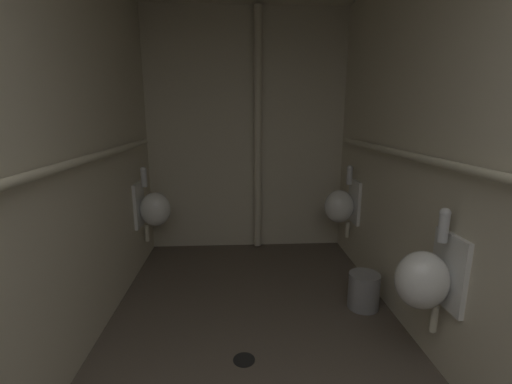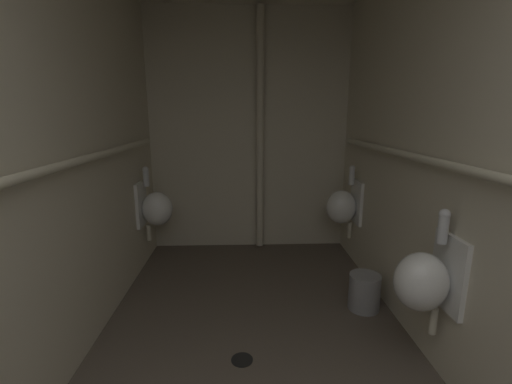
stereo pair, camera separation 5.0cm
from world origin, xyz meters
name	(u,v)px [view 2 (the right image)]	position (x,y,z in m)	size (l,w,h in m)	color
floor	(256,378)	(0.00, 2.11, -0.04)	(2.31, 4.33, 0.08)	brown
wall_left	(36,156)	(-1.13, 2.11, 1.32)	(0.06, 4.33, 2.63)	beige
wall_right	(467,154)	(1.13, 2.11, 1.32)	(0.06, 4.33, 2.63)	beige
wall_back	(249,133)	(0.00, 4.24, 1.32)	(2.31, 0.06, 2.63)	beige
urinal_left_mid	(155,208)	(-0.95, 3.67, 0.62)	(0.32, 0.30, 0.76)	white
urinal_right_mid	(425,280)	(0.95, 2.06, 0.62)	(0.32, 0.30, 0.76)	white
urinal_right_far	(343,206)	(0.95, 3.67, 0.62)	(0.32, 0.30, 0.76)	white
supply_pipe_left	(57,168)	(-1.04, 2.12, 1.26)	(0.06, 3.57, 0.06)	beige
supply_pipe_right	(447,165)	(1.04, 2.13, 1.26)	(0.06, 3.55, 0.06)	beige
standpipe_back_wall	(260,134)	(0.12, 4.13, 1.32)	(0.08, 0.08, 2.58)	beige
floor_drain	(242,359)	(-0.09, 2.22, 0.00)	(0.14, 0.14, 0.01)	black
waste_bin	(364,292)	(0.89, 2.78, 0.14)	(0.25, 0.25, 0.29)	gray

